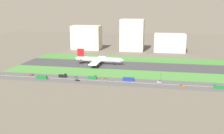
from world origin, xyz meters
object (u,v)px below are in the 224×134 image
object	(u,v)px
truck_0	(63,76)
fuel_tank_west	(136,43)
traffic_light	(161,76)
office_tower	(170,43)
car_5	(182,86)
hangar_building	(132,35)
car_3	(75,77)
bus_1	(42,77)
truck_2	(93,77)
bus_0	(129,79)
car_2	(159,82)
car_6	(31,75)
car_0	(104,79)
airliner	(98,60)
terminal_building	(86,37)
car_1	(77,80)
truck_1	(218,87)

from	to	relation	value
truck_0	fuel_tank_west	size ratio (longest dim) A/B	0.35
fuel_tank_west	traffic_light	bearing A→B (deg)	-77.93
office_tower	traffic_light	bearing A→B (deg)	-94.33
car_5	hangar_building	world-z (taller)	hangar_building
car_3	truck_0	bearing A→B (deg)	-180.00
bus_1	traffic_light	bearing A→B (deg)	-171.52
truck_2	traffic_light	xyz separation A→B (m)	(69.13, 7.99, 2.62)
bus_0	car_5	size ratio (longest dim) A/B	2.64
bus_0	traffic_light	xyz separation A→B (m)	(31.65, 7.99, 2.47)
car_2	car_6	world-z (taller)	same
car_0	car_2	bearing A→B (deg)	0.00
airliner	fuel_tank_west	world-z (taller)	airliner
bus_0	car_3	distance (m)	56.14
car_2	airliner	bearing A→B (deg)	139.28
bus_0	car_6	bearing A→B (deg)	180.00
bus_0	traffic_light	bearing A→B (deg)	14.18
car_2	traffic_light	size ratio (longest dim) A/B	0.61
car_0	traffic_light	bearing A→B (deg)	7.98
car_2	car_5	size ratio (longest dim) A/B	1.00
car_0	terminal_building	distance (m)	196.65
airliner	fuel_tank_west	size ratio (longest dim) A/B	2.71
traffic_light	office_tower	world-z (taller)	office_tower
car_1	car_6	bearing A→B (deg)	-10.25
car_5	bus_0	bearing A→B (deg)	-11.01
truck_1	car_3	world-z (taller)	truck_1
truck_0	traffic_light	size ratio (longest dim) A/B	1.17
car_3	office_tower	distance (m)	208.59
car_2	car_3	distance (m)	86.78
truck_2	truck_0	world-z (taller)	same
car_0	car_3	size ratio (longest dim) A/B	1.00
airliner	truck_1	world-z (taller)	airliner
traffic_light	office_tower	distance (m)	174.82
car_3	terminal_building	distance (m)	187.61
truck_1	car_1	size ratio (longest dim) A/B	1.91
bus_0	car_6	distance (m)	106.08
car_0	traffic_light	xyz separation A→B (m)	(57.03, 7.99, 3.37)
bus_1	car_3	xyz separation A→B (m)	(32.96, 10.00, -0.90)
truck_0	office_tower	world-z (taller)	office_tower
bus_0	truck_2	bearing A→B (deg)	180.00
office_tower	fuel_tank_west	bearing A→B (deg)	143.14
car_3	traffic_light	distance (m)	88.21
truck_1	hangar_building	bearing A→B (deg)	-62.24
bus_1	car_6	world-z (taller)	bus_1
car_1	office_tower	world-z (taller)	office_tower
car_1	terminal_building	bearing A→B (deg)	-76.40
car_5	hangar_building	distance (m)	205.54
traffic_light	bus_0	bearing A→B (deg)	-165.82
car_2	hangar_building	xyz separation A→B (m)	(-48.06, 182.00, 25.42)
bus_0	terminal_building	distance (m)	207.19
truck_1	car_1	world-z (taller)	truck_1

